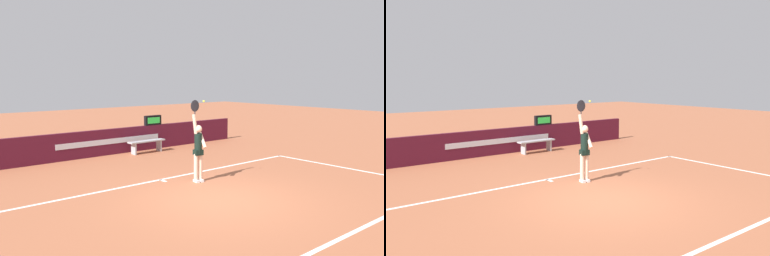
# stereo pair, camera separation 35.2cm
# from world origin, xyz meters

# --- Properties ---
(ground_plane) EXTENTS (60.00, 60.00, 0.00)m
(ground_plane) POSITION_xyz_m (0.00, 0.00, 0.00)
(ground_plane) COLOR #A85D3D
(court_lines) EXTENTS (11.76, 6.01, 0.00)m
(court_lines) POSITION_xyz_m (0.00, -0.35, 0.00)
(court_lines) COLOR white
(court_lines) RESTS_ON ground
(back_wall) EXTENTS (14.84, 0.19, 1.04)m
(back_wall) POSITION_xyz_m (0.00, 7.17, 0.52)
(back_wall) COLOR #4F1226
(back_wall) RESTS_ON ground
(speed_display) EXTENTS (0.80, 0.17, 0.42)m
(speed_display) POSITION_xyz_m (2.90, 7.17, 1.25)
(speed_display) COLOR black
(speed_display) RESTS_ON back_wall
(tennis_player) EXTENTS (0.44, 0.41, 2.44)m
(tennis_player) POSITION_xyz_m (0.73, 1.67, 1.02)
(tennis_player) COLOR beige
(tennis_player) RESTS_ON ground
(tennis_ball) EXTENTS (0.06, 0.06, 0.06)m
(tennis_ball) POSITION_xyz_m (0.74, 1.44, 2.42)
(tennis_ball) COLOR #D3E138
(courtside_bench_near) EXTENTS (1.65, 0.37, 0.51)m
(courtside_bench_near) POSITION_xyz_m (2.15, 6.54, 0.39)
(courtside_bench_near) COLOR #AAACB3
(courtside_bench_near) RESTS_ON ground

